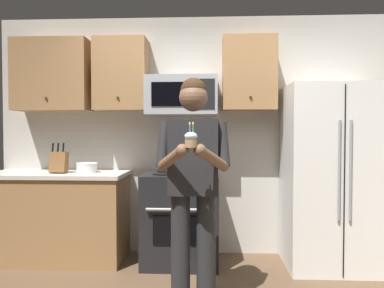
{
  "coord_description": "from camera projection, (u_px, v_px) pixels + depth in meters",
  "views": [
    {
      "loc": [
        0.16,
        -2.54,
        1.34
      ],
      "look_at": [
        0.01,
        0.42,
        1.25
      ],
      "focal_mm": 35.98,
      "sensor_mm": 36.0,
      "label": 1
    }
  ],
  "objects": [
    {
      "name": "bowl_large_white",
      "position": [
        87.0,
        167.0,
        4.01
      ],
      "size": [
        0.22,
        0.22,
        0.1
      ],
      "color": "white",
      "rests_on": "counter_left"
    },
    {
      "name": "wall_back",
      "position": [
        197.0,
        136.0,
        4.29
      ],
      "size": [
        4.4,
        0.1,
        2.6
      ],
      "primitive_type": "cube",
      "color": "beige",
      "rests_on": "ground"
    },
    {
      "name": "knife_block",
      "position": [
        59.0,
        162.0,
        3.95
      ],
      "size": [
        0.16,
        0.15,
        0.32
      ],
      "color": "brown",
      "rests_on": "counter_left"
    },
    {
      "name": "cupcake",
      "position": [
        191.0,
        139.0,
        2.62
      ],
      "size": [
        0.09,
        0.09,
        0.17
      ],
      "color": "#A87F56"
    },
    {
      "name": "cabinet_row_upper",
      "position": [
        128.0,
        75.0,
        4.09
      ],
      "size": [
        2.78,
        0.36,
        0.76
      ],
      "color": "#9E7247"
    },
    {
      "name": "person",
      "position": [
        193.0,
        177.0,
        2.96
      ],
      "size": [
        0.6,
        0.48,
        1.76
      ],
      "color": "#262628",
      "rests_on": "ground"
    },
    {
      "name": "microwave",
      "position": [
        182.0,
        96.0,
        4.01
      ],
      "size": [
        0.74,
        0.41,
        0.4
      ],
      "color": "#9EA0A5"
    },
    {
      "name": "oven_range",
      "position": [
        181.0,
        218.0,
        3.93
      ],
      "size": [
        0.76,
        0.7,
        0.93
      ],
      "color": "black",
      "rests_on": "ground"
    },
    {
      "name": "refrigerator",
      "position": [
        332.0,
        177.0,
        3.8
      ],
      "size": [
        0.9,
        0.75,
        1.8
      ],
      "color": "white",
      "rests_on": "ground"
    },
    {
      "name": "counter_left",
      "position": [
        58.0,
        216.0,
        4.02
      ],
      "size": [
        1.44,
        0.66,
        0.92
      ],
      "color": "#9E7247",
      "rests_on": "ground"
    }
  ]
}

